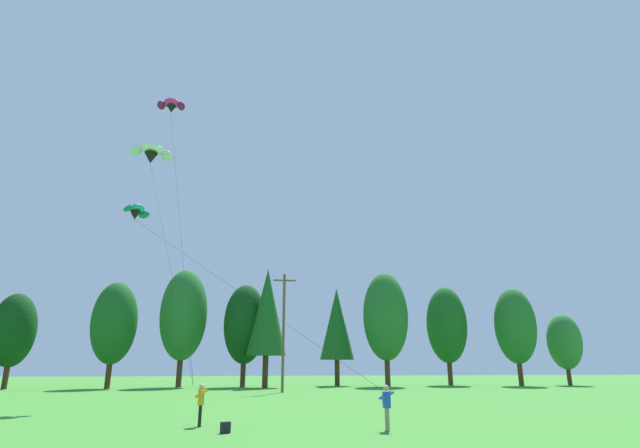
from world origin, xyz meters
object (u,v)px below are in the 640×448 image
parafoil_kite_high_white (151,153)px  parafoil_kite_mid_teal (136,212)px  kite_flyer_mid (387,404)px  utility_pole (283,329)px  parafoil_kite_far_magenta (171,106)px  backpack (225,428)px  kite_flyer_near (201,401)px

parafoil_kite_high_white → parafoil_kite_mid_teal: bearing=-88.7°
kite_flyer_mid → parafoil_kite_mid_teal: 22.64m
kite_flyer_mid → parafoil_kite_high_white: bearing=128.1°
kite_flyer_mid → utility_pole: bearing=94.1°
utility_pole → parafoil_kite_mid_teal: (-11.37, -14.20, 6.83)m
parafoil_kite_far_magenta → parafoil_kite_high_white: bearing=-107.0°
kite_flyer_mid → backpack: (-6.15, 0.29, -0.80)m
kite_flyer_near → kite_flyer_mid: 7.69m
parafoil_kite_mid_teal → kite_flyer_near: bearing=-62.3°
utility_pole → backpack: 28.83m
kite_flyer_near → backpack: kite_flyer_near is taller
parafoil_kite_mid_teal → parafoil_kite_far_magenta: (0.66, 5.49, 11.31)m
parafoil_kite_high_white → parafoil_kite_far_magenta: size_ratio=0.76×
kite_flyer_near → parafoil_kite_far_magenta: bearing=107.6°
kite_flyer_mid → parafoil_kite_far_magenta: parafoil_kite_far_magenta is taller
kite_flyer_mid → kite_flyer_near: bearing=161.3°
utility_pole → parafoil_kite_high_white: (-11.44, -11.11, 12.57)m
utility_pole → backpack: size_ratio=27.68×
kite_flyer_near → backpack: 2.58m
backpack → parafoil_kite_mid_teal: bearing=85.6°
kite_flyer_near → backpack: bearing=-62.6°
backpack → parafoil_kite_high_white: bearing=81.3°
utility_pole → kite_flyer_mid: bearing=-85.9°
kite_flyer_mid → parafoil_kite_far_magenta: bearing=123.0°
utility_pole → parafoil_kite_mid_teal: parafoil_kite_mid_teal is taller
utility_pole → parafoil_kite_high_white: parafoil_kite_high_white is taller
kite_flyer_near → parafoil_kite_far_magenta: 29.13m
utility_pole → parafoil_kite_far_magenta: 22.79m
utility_pole → kite_flyer_near: size_ratio=6.55×
parafoil_kite_high_white → parafoil_kite_mid_teal: 6.52m
parafoil_kite_far_magenta → backpack: bearing=-71.2°
utility_pole → parafoil_kite_mid_teal: size_ratio=0.73×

